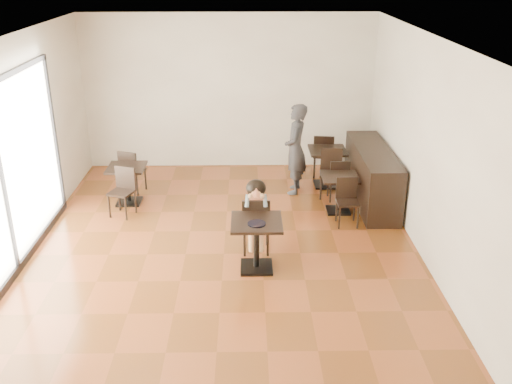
{
  "coord_description": "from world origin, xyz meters",
  "views": [
    {
      "loc": [
        0.36,
        -7.7,
        4.22
      ],
      "look_at": [
        0.49,
        0.05,
        1.0
      ],
      "focal_mm": 40.0,
      "sensor_mm": 36.0,
      "label": 1
    }
  ],
  "objects_px": {
    "cafe_table_left": "(128,185)",
    "chair_left_a": "(133,171)",
    "chair_left_b": "(121,193)",
    "chair_mid_b": "(348,203)",
    "child": "(256,216)",
    "chair_back_b": "(331,174)",
    "chair_mid_a": "(338,179)",
    "cafe_table_back": "(327,168)",
    "adult_patron": "(296,149)",
    "child_table": "(257,245)",
    "child_chair": "(256,224)",
    "cafe_table_mid": "(339,194)",
    "chair_back_a": "(323,155)"
  },
  "relations": [
    {
      "from": "chair_left_b",
      "to": "chair_mid_a",
      "type": "bearing_deg",
      "value": 29.21
    },
    {
      "from": "adult_patron",
      "to": "child_table",
      "type": "bearing_deg",
      "value": -6.75
    },
    {
      "from": "child",
      "to": "chair_left_a",
      "type": "xyz_separation_m",
      "value": [
        -2.31,
        2.44,
        -0.15
      ]
    },
    {
      "from": "chair_left_a",
      "to": "adult_patron",
      "type": "bearing_deg",
      "value": -161.52
    },
    {
      "from": "child_chair",
      "to": "child",
      "type": "distance_m",
      "value": 0.12
    },
    {
      "from": "cafe_table_back",
      "to": "chair_left_a",
      "type": "height_order",
      "value": "chair_left_a"
    },
    {
      "from": "chair_mid_b",
      "to": "chair_mid_a",
      "type": "bearing_deg",
      "value": 88.78
    },
    {
      "from": "adult_patron",
      "to": "cafe_table_mid",
      "type": "xyz_separation_m",
      "value": [
        0.71,
        -0.94,
        -0.53
      ]
    },
    {
      "from": "cafe_table_left",
      "to": "chair_mid_a",
      "type": "distance_m",
      "value": 3.86
    },
    {
      "from": "cafe_table_mid",
      "to": "cafe_table_left",
      "type": "distance_m",
      "value": 3.83
    },
    {
      "from": "cafe_table_left",
      "to": "chair_left_b",
      "type": "relative_size",
      "value": 0.83
    },
    {
      "from": "child_chair",
      "to": "chair_back_b",
      "type": "distance_m",
      "value": 2.56
    },
    {
      "from": "chair_left_b",
      "to": "chair_back_b",
      "type": "relative_size",
      "value": 0.94
    },
    {
      "from": "cafe_table_back",
      "to": "chair_left_b",
      "type": "xyz_separation_m",
      "value": [
        -3.74,
        -1.34,
        0.05
      ]
    },
    {
      "from": "child_chair",
      "to": "cafe_table_mid",
      "type": "relative_size",
      "value": 1.37
    },
    {
      "from": "chair_back_b",
      "to": "child_chair",
      "type": "bearing_deg",
      "value": -115.77
    },
    {
      "from": "adult_patron",
      "to": "chair_back_b",
      "type": "relative_size",
      "value": 1.9
    },
    {
      "from": "child",
      "to": "adult_patron",
      "type": "distance_m",
      "value": 2.52
    },
    {
      "from": "adult_patron",
      "to": "chair_back_b",
      "type": "distance_m",
      "value": 0.81
    },
    {
      "from": "cafe_table_mid",
      "to": "child_table",
      "type": "bearing_deg",
      "value": -126.87
    },
    {
      "from": "child",
      "to": "cafe_table_back",
      "type": "distance_m",
      "value": 3.04
    },
    {
      "from": "adult_patron",
      "to": "cafe_table_back",
      "type": "distance_m",
      "value": 0.86
    },
    {
      "from": "cafe_table_left",
      "to": "chair_left_a",
      "type": "bearing_deg",
      "value": 90.0
    },
    {
      "from": "chair_back_b",
      "to": "chair_mid_a",
      "type": "bearing_deg",
      "value": -41.64
    },
    {
      "from": "child",
      "to": "child_chair",
      "type": "bearing_deg",
      "value": 0.0
    },
    {
      "from": "child_chair",
      "to": "chair_back_a",
      "type": "height_order",
      "value": "child_chair"
    },
    {
      "from": "adult_patron",
      "to": "chair_back_b",
      "type": "height_order",
      "value": "adult_patron"
    },
    {
      "from": "chair_mid_b",
      "to": "chair_left_b",
      "type": "height_order",
      "value": "chair_left_b"
    },
    {
      "from": "chair_mid_a",
      "to": "chair_mid_b",
      "type": "bearing_deg",
      "value": 88.78
    },
    {
      "from": "child",
      "to": "chair_left_a",
      "type": "height_order",
      "value": "child"
    },
    {
      "from": "chair_left_b",
      "to": "cafe_table_back",
      "type": "bearing_deg",
      "value": 39.3
    },
    {
      "from": "child_table",
      "to": "chair_left_b",
      "type": "xyz_separation_m",
      "value": [
        -2.31,
        1.89,
        0.04
      ]
    },
    {
      "from": "child_table",
      "to": "chair_left_a",
      "type": "relative_size",
      "value": 0.9
    },
    {
      "from": "child",
      "to": "chair_mid_b",
      "type": "bearing_deg",
      "value": 29.77
    },
    {
      "from": "child_table",
      "to": "child_chair",
      "type": "height_order",
      "value": "child_chair"
    },
    {
      "from": "adult_patron",
      "to": "chair_left_a",
      "type": "height_order",
      "value": "adult_patron"
    },
    {
      "from": "chair_mid_b",
      "to": "chair_left_a",
      "type": "relative_size",
      "value": 0.95
    },
    {
      "from": "cafe_table_left",
      "to": "chair_mid_b",
      "type": "xyz_separation_m",
      "value": [
        3.86,
        -1.0,
        0.05
      ]
    },
    {
      "from": "chair_mid_a",
      "to": "chair_back_a",
      "type": "xyz_separation_m",
      "value": [
        -0.12,
        1.24,
        0.05
      ]
    },
    {
      "from": "cafe_table_back",
      "to": "chair_left_b",
      "type": "bearing_deg",
      "value": -160.35
    },
    {
      "from": "child",
      "to": "cafe_table_left",
      "type": "distance_m",
      "value": 2.99
    },
    {
      "from": "chair_left_a",
      "to": "chair_left_b",
      "type": "height_order",
      "value": "same"
    },
    {
      "from": "chair_mid_b",
      "to": "adult_patron",
      "type": "bearing_deg",
      "value": 116.02
    },
    {
      "from": "chair_mid_b",
      "to": "chair_back_a",
      "type": "relative_size",
      "value": 0.89
    },
    {
      "from": "child_table",
      "to": "cafe_table_back",
      "type": "xyz_separation_m",
      "value": [
        1.43,
        3.22,
        -0.01
      ]
    },
    {
      "from": "chair_back_b",
      "to": "chair_mid_b",
      "type": "bearing_deg",
      "value": -76.41
    },
    {
      "from": "child_table",
      "to": "cafe_table_mid",
      "type": "height_order",
      "value": "child_table"
    },
    {
      "from": "chair_mid_b",
      "to": "chair_back_b",
      "type": "distance_m",
      "value": 1.24
    },
    {
      "from": "child_table",
      "to": "chair_left_a",
      "type": "bearing_deg",
      "value": 127.72
    },
    {
      "from": "cafe_table_left",
      "to": "chair_mid_a",
      "type": "height_order",
      "value": "chair_mid_a"
    }
  ]
}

